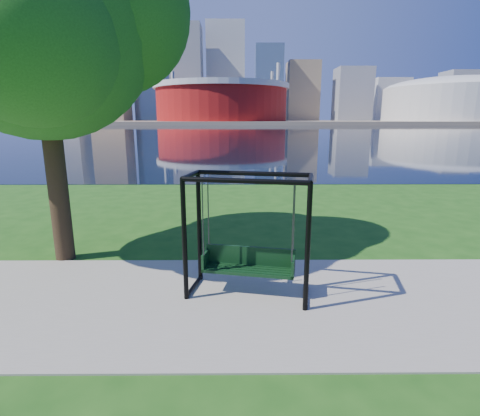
{
  "coord_description": "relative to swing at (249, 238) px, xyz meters",
  "views": [
    {
      "loc": [
        -0.16,
        -6.72,
        3.24
      ],
      "look_at": [
        -0.12,
        0.0,
        1.64
      ],
      "focal_mm": 28.0,
      "sensor_mm": 36.0,
      "label": 1
    }
  ],
  "objects": [
    {
      "name": "swing",
      "position": [
        0.0,
        0.0,
        0.0
      ],
      "size": [
        2.39,
        1.4,
        2.29
      ],
      "rotation": [
        0.0,
        0.0,
        -0.2
      ],
      "color": "black",
      "rests_on": "ground"
    },
    {
      "name": "arena",
      "position": [
        134.96,
        235.17,
        14.77
      ],
      "size": [
        84.0,
        84.0,
        26.56
      ],
      "color": "beige",
      "rests_on": "far_bank"
    },
    {
      "name": "park_tree",
      "position": [
        -4.36,
        1.93,
        4.18
      ],
      "size": [
        6.13,
        5.54,
        7.62
      ],
      "color": "black",
      "rests_on": "ground"
    },
    {
      "name": "far_bank",
      "position": [
        -0.04,
        306.17,
        -0.11
      ],
      "size": [
        900.0,
        228.0,
        2.0
      ],
      "primitive_type": "cube",
      "color": "#937F60",
      "rests_on": "ground"
    },
    {
      "name": "ground",
      "position": [
        -0.04,
        0.17,
        -1.11
      ],
      "size": [
        900.0,
        900.0,
        0.0
      ],
      "primitive_type": "plane",
      "color": "#1E5114",
      "rests_on": "ground"
    },
    {
      "name": "river",
      "position": [
        -0.04,
        102.17,
        -1.1
      ],
      "size": [
        900.0,
        180.0,
        0.02
      ],
      "primitive_type": "cube",
      "color": "black",
      "rests_on": "ground"
    },
    {
      "name": "stadium",
      "position": [
        -10.04,
        235.17,
        13.12
      ],
      "size": [
        83.0,
        83.0,
        32.0
      ],
      "color": "maroon",
      "rests_on": "far_bank"
    },
    {
      "name": "path",
      "position": [
        -0.04,
        -0.33,
        -1.09
      ],
      "size": [
        120.0,
        4.0,
        0.03
      ],
      "primitive_type": "cube",
      "color": "#9E937F",
      "rests_on": "ground"
    },
    {
      "name": "skyline",
      "position": [
        -4.31,
        319.56,
        34.78
      ],
      "size": [
        392.0,
        66.0,
        96.5
      ],
      "color": "gray",
      "rests_on": "far_bank"
    }
  ]
}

